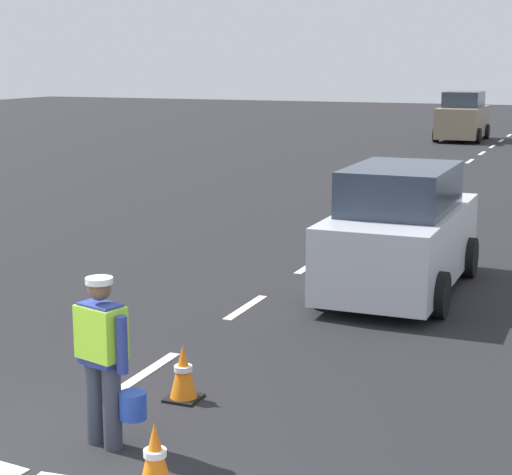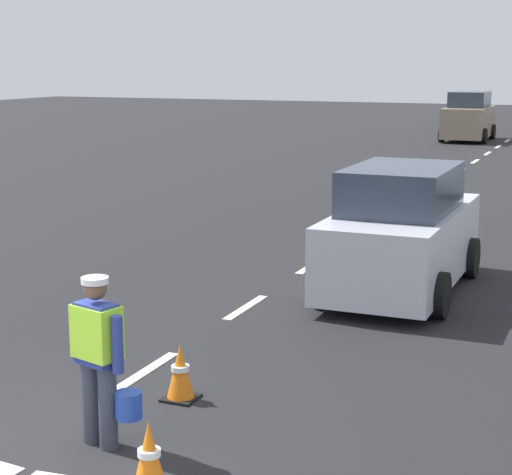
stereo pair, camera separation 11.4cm
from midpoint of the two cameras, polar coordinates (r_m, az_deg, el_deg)
name	(u,v)px [view 2 (the right image)]	position (r m, az deg, el deg)	size (l,w,h in m)	color
ground_plane	(444,181)	(27.82, 12.12, 3.57)	(96.00, 96.00, 0.00)	black
lane_center_line	(468,166)	(31.92, 13.55, 4.49)	(0.14, 46.40, 0.01)	silver
road_worker	(100,353)	(8.59, -9.62, -7.33)	(0.77, 0.39, 1.67)	#383D4C
traffic_cone_near	(180,372)	(9.82, -4.54, -8.62)	(0.36, 0.36, 0.63)	black
traffic_cone_far	(149,458)	(7.85, -6.44, -13.88)	(0.36, 0.36, 0.65)	black
car_oncoming_third	(468,118)	(41.91, 13.56, 7.47)	(2.08, 4.16, 2.21)	gray
car_outgoing_ahead	(402,233)	(14.32, 9.56, 0.26)	(2.00, 4.28, 2.02)	silver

